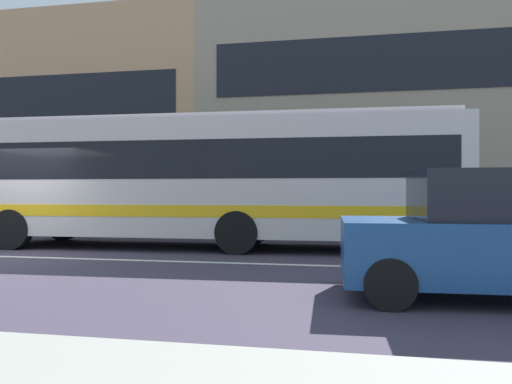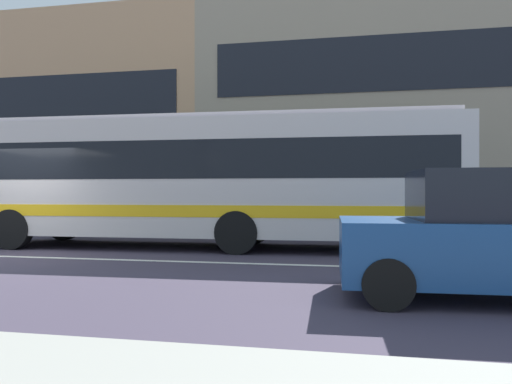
% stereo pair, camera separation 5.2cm
% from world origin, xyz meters
% --- Properties ---
extents(hedge_row_far, '(13.60, 1.10, 1.00)m').
position_xyz_m(hedge_row_far, '(2.30, 6.33, 0.50)').
color(hedge_row_far, '#315421').
rests_on(hedge_row_far, ground_plane).
extents(apartment_block_left, '(20.77, 10.39, 10.03)m').
position_xyz_m(apartment_block_left, '(-9.26, 15.85, 5.01)').
color(apartment_block_left, tan).
rests_on(apartment_block_left, ground_plane).
extents(apartment_block_right, '(25.79, 10.39, 11.43)m').
position_xyz_m(apartment_block_right, '(14.02, 15.85, 5.72)').
color(apartment_block_right, tan).
rests_on(apartment_block_right, ground_plane).
extents(transit_bus, '(12.00, 2.86, 3.31)m').
position_xyz_m(transit_bus, '(4.44, 2.49, 1.82)').
color(transit_bus, beige).
rests_on(transit_bus, ground_plane).
extents(sedan_oncoming, '(4.57, 2.06, 1.73)m').
position_xyz_m(sedan_oncoming, '(9.85, -2.49, 0.82)').
color(sedan_oncoming, navy).
rests_on(sedan_oncoming, ground_plane).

